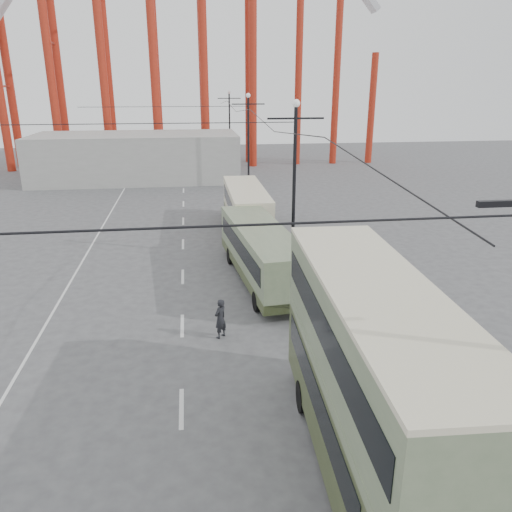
{
  "coord_description": "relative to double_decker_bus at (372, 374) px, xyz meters",
  "views": [
    {
      "loc": [
        -0.43,
        -10.05,
        10.06
      ],
      "look_at": [
        2.33,
        10.29,
        3.0
      ],
      "focal_mm": 35.0,
      "sensor_mm": 36.0,
      "label": 1
    }
  ],
  "objects": [
    {
      "name": "ground",
      "position": [
        -3.95,
        -0.42,
        -3.12
      ],
      "size": [
        160.0,
        160.0,
        0.0
      ],
      "primitive_type": "plane",
      "color": "#4B4B4D",
      "rests_on": "ground"
    },
    {
      "name": "road_markings",
      "position": [
        -4.81,
        19.29,
        -3.11
      ],
      "size": [
        12.52,
        120.0,
        0.01
      ],
      "color": "silver",
      "rests_on": "ground"
    },
    {
      "name": "lamp_post_mid",
      "position": [
        1.65,
        17.58,
        1.56
      ],
      "size": [
        3.2,
        0.44,
        9.32
      ],
      "color": "black",
      "rests_on": "ground"
    },
    {
      "name": "lamp_post_far",
      "position": [
        1.65,
        39.58,
        1.56
      ],
      "size": [
        3.2,
        0.44,
        9.32
      ],
      "color": "black",
      "rests_on": "ground"
    },
    {
      "name": "lamp_post_distant",
      "position": [
        1.65,
        61.58,
        1.56
      ],
      "size": [
        3.2,
        0.44,
        9.32
      ],
      "color": "black",
      "rests_on": "ground"
    },
    {
      "name": "fairground_shed",
      "position": [
        -9.95,
        46.58,
        -0.62
      ],
      "size": [
        22.0,
        10.0,
        5.0
      ],
      "primitive_type": "cube",
      "color": "gray",
      "rests_on": "ground"
    },
    {
      "name": "double_decker_bus",
      "position": [
        0.0,
        0.0,
        0.0
      ],
      "size": [
        3.1,
        10.48,
        5.57
      ],
      "rotation": [
        0.0,
        0.0,
        -0.05
      ],
      "color": "#343D21",
      "rests_on": "ground"
    },
    {
      "name": "single_decker_green",
      "position": [
        -0.74,
        14.3,
        -1.43
      ],
      "size": [
        3.48,
        10.77,
        2.99
      ],
      "rotation": [
        0.0,
        0.0,
        0.1
      ],
      "color": "#647656",
      "rests_on": "ground"
    },
    {
      "name": "single_decker_cream",
      "position": [
        -0.36,
        24.41,
        -1.35
      ],
      "size": [
        2.6,
        10.09,
        3.13
      ],
      "rotation": [
        0.0,
        0.0,
        -0.0
      ],
      "color": "beige",
      "rests_on": "ground"
    },
    {
      "name": "pedestrian",
      "position": [
        -3.33,
        8.3,
        -2.26
      ],
      "size": [
        0.74,
        0.73,
        1.72
      ],
      "primitive_type": "imported",
      "rotation": [
        0.0,
        0.0,
        3.92
      ],
      "color": "black",
      "rests_on": "ground"
    }
  ]
}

